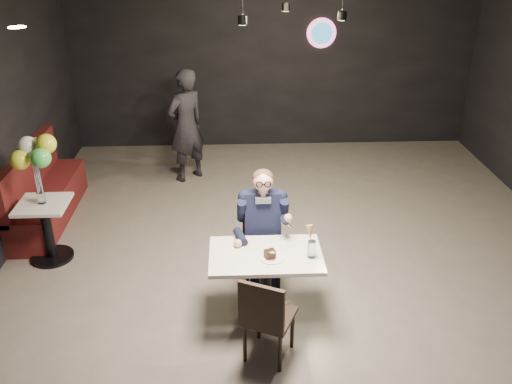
{
  "coord_description": "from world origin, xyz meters",
  "views": [
    {
      "loc": [
        -0.74,
        -4.89,
        3.61
      ],
      "look_at": [
        -0.51,
        0.17,
        1.13
      ],
      "focal_mm": 38.0,
      "sensor_mm": 36.0,
      "label": 1
    }
  ],
  "objects_px": {
    "chair_near": "(269,315)",
    "balloon_vase": "(41,198)",
    "sundae_glass": "(312,249)",
    "passerby": "(186,126)",
    "side_table": "(48,232)",
    "chair_far": "(262,249)",
    "main_table": "(265,285)",
    "seated_man": "(262,228)",
    "booth_bench": "(46,185)"
  },
  "relations": [
    {
      "from": "chair_near",
      "to": "balloon_vase",
      "type": "relative_size",
      "value": 6.76
    },
    {
      "from": "sundae_glass",
      "to": "passerby",
      "type": "xyz_separation_m",
      "value": [
        -1.44,
        3.54,
        0.04
      ]
    },
    {
      "from": "side_table",
      "to": "balloon_vase",
      "type": "bearing_deg",
      "value": 0.0
    },
    {
      "from": "chair_far",
      "to": "sundae_glass",
      "type": "relative_size",
      "value": 5.26
    },
    {
      "from": "balloon_vase",
      "to": "passerby",
      "type": "distance_m",
      "value": 2.72
    },
    {
      "from": "side_table",
      "to": "passerby",
      "type": "bearing_deg",
      "value": 56.52
    },
    {
      "from": "main_table",
      "to": "balloon_vase",
      "type": "xyz_separation_m",
      "value": [
        -2.51,
        1.2,
        0.44
      ]
    },
    {
      "from": "main_table",
      "to": "chair_far",
      "type": "xyz_separation_m",
      "value": [
        -0.0,
        0.55,
        0.09
      ]
    },
    {
      "from": "sundae_glass",
      "to": "balloon_vase",
      "type": "relative_size",
      "value": 1.28
    },
    {
      "from": "chair_far",
      "to": "sundae_glass",
      "type": "height_order",
      "value": "sundae_glass"
    },
    {
      "from": "chair_far",
      "to": "balloon_vase",
      "type": "bearing_deg",
      "value": 165.58
    },
    {
      "from": "main_table",
      "to": "seated_man",
      "type": "relative_size",
      "value": 0.76
    },
    {
      "from": "chair_near",
      "to": "sundae_glass",
      "type": "xyz_separation_m",
      "value": [
        0.44,
        0.49,
        0.38
      ]
    },
    {
      "from": "chair_near",
      "to": "sundae_glass",
      "type": "bearing_deg",
      "value": 72.99
    },
    {
      "from": "chair_near",
      "to": "side_table",
      "type": "bearing_deg",
      "value": 169.77
    },
    {
      "from": "booth_bench",
      "to": "main_table",
      "type": "bearing_deg",
      "value": -38.01
    },
    {
      "from": "main_table",
      "to": "chair_near",
      "type": "distance_m",
      "value": 0.57
    },
    {
      "from": "chair_far",
      "to": "main_table",
      "type": "bearing_deg",
      "value": -90.0
    },
    {
      "from": "side_table",
      "to": "passerby",
      "type": "height_order",
      "value": "passerby"
    },
    {
      "from": "passerby",
      "to": "side_table",
      "type": "bearing_deg",
      "value": 15.16
    },
    {
      "from": "chair_near",
      "to": "balloon_vase",
      "type": "bearing_deg",
      "value": 169.77
    },
    {
      "from": "side_table",
      "to": "booth_bench",
      "type": "bearing_deg",
      "value": 106.7
    },
    {
      "from": "seated_man",
      "to": "booth_bench",
      "type": "xyz_separation_m",
      "value": [
        -2.81,
        1.65,
        -0.21
      ]
    },
    {
      "from": "chair_far",
      "to": "passerby",
      "type": "distance_m",
      "value": 3.11
    },
    {
      "from": "chair_far",
      "to": "chair_near",
      "type": "bearing_deg",
      "value": -90.0
    },
    {
      "from": "chair_far",
      "to": "chair_near",
      "type": "xyz_separation_m",
      "value": [
        0.0,
        -1.11,
        0.0
      ]
    },
    {
      "from": "main_table",
      "to": "side_table",
      "type": "bearing_deg",
      "value": 154.53
    },
    {
      "from": "chair_far",
      "to": "side_table",
      "type": "height_order",
      "value": "chair_far"
    },
    {
      "from": "chair_near",
      "to": "sundae_glass",
      "type": "relative_size",
      "value": 5.26
    },
    {
      "from": "booth_bench",
      "to": "chair_far",
      "type": "bearing_deg",
      "value": -30.36
    },
    {
      "from": "main_table",
      "to": "sundae_glass",
      "type": "relative_size",
      "value": 6.3
    },
    {
      "from": "sundae_glass",
      "to": "passerby",
      "type": "height_order",
      "value": "passerby"
    },
    {
      "from": "sundae_glass",
      "to": "passerby",
      "type": "bearing_deg",
      "value": 112.18
    },
    {
      "from": "booth_bench",
      "to": "side_table",
      "type": "distance_m",
      "value": 1.05
    },
    {
      "from": "chair_far",
      "to": "side_table",
      "type": "xyz_separation_m",
      "value": [
        -2.51,
        0.65,
        -0.1
      ]
    },
    {
      "from": "passerby",
      "to": "balloon_vase",
      "type": "bearing_deg",
      "value": 15.16
    },
    {
      "from": "main_table",
      "to": "balloon_vase",
      "type": "bearing_deg",
      "value": 154.53
    },
    {
      "from": "main_table",
      "to": "booth_bench",
      "type": "bearing_deg",
      "value": 141.99
    },
    {
      "from": "seated_man",
      "to": "main_table",
      "type": "bearing_deg",
      "value": -90.0
    },
    {
      "from": "balloon_vase",
      "to": "sundae_glass",
      "type": "bearing_deg",
      "value": -23.35
    },
    {
      "from": "chair_far",
      "to": "booth_bench",
      "type": "height_order",
      "value": "booth_bench"
    },
    {
      "from": "chair_near",
      "to": "passerby",
      "type": "height_order",
      "value": "passerby"
    },
    {
      "from": "balloon_vase",
      "to": "chair_near",
      "type": "bearing_deg",
      "value": -35.02
    },
    {
      "from": "chair_far",
      "to": "booth_bench",
      "type": "bearing_deg",
      "value": 149.64
    },
    {
      "from": "seated_man",
      "to": "sundae_glass",
      "type": "xyz_separation_m",
      "value": [
        0.44,
        -0.63,
        0.12
      ]
    },
    {
      "from": "main_table",
      "to": "chair_far",
      "type": "height_order",
      "value": "chair_far"
    },
    {
      "from": "chair_far",
      "to": "balloon_vase",
      "type": "height_order",
      "value": "chair_far"
    },
    {
      "from": "chair_far",
      "to": "balloon_vase",
      "type": "relative_size",
      "value": 6.76
    },
    {
      "from": "passerby",
      "to": "chair_far",
      "type": "bearing_deg",
      "value": 67.71
    },
    {
      "from": "main_table",
      "to": "side_table",
      "type": "distance_m",
      "value": 2.78
    }
  ]
}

